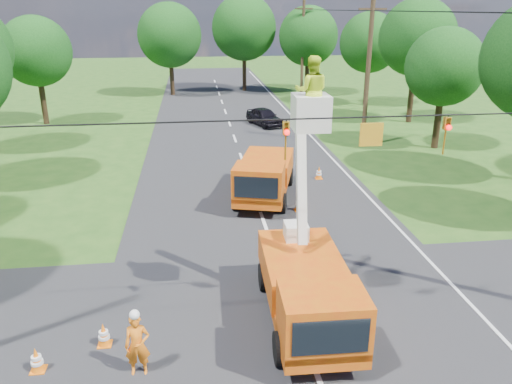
{
  "coord_description": "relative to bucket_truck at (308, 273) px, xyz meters",
  "views": [
    {
      "loc": [
        -2.85,
        -9.89,
        8.87
      ],
      "look_at": [
        -0.73,
        6.91,
        2.6
      ],
      "focal_mm": 35.0,
      "sensor_mm": 36.0,
      "label": 1
    }
  ],
  "objects": [
    {
      "name": "ground",
      "position": [
        -0.23,
        17.49,
        -1.66
      ],
      "size": [
        140.0,
        140.0,
        0.0
      ],
      "primitive_type": "plane",
      "color": "#244D17",
      "rests_on": "ground"
    },
    {
      "name": "road_main",
      "position": [
        -0.23,
        17.49,
        -1.66
      ],
      "size": [
        12.0,
        100.0,
        0.06
      ],
      "primitive_type": "cube",
      "color": "black",
      "rests_on": "ground"
    },
    {
      "name": "road_cross",
      "position": [
        -0.23,
        -0.51,
        -1.66
      ],
      "size": [
        56.0,
        10.0,
        0.07
      ],
      "primitive_type": "cube",
      "color": "black",
      "rests_on": "ground"
    },
    {
      "name": "edge_line",
      "position": [
        5.37,
        17.49,
        -1.66
      ],
      "size": [
        0.12,
        90.0,
        0.02
      ],
      "primitive_type": "cube",
      "color": "silver",
      "rests_on": "ground"
    },
    {
      "name": "bucket_truck",
      "position": [
        0.0,
        0.0,
        0.0
      ],
      "size": [
        2.51,
        5.99,
        7.73
      ],
      "rotation": [
        0.0,
        0.0,
        -0.03
      ],
      "color": "#C1600D",
      "rests_on": "ground"
    },
    {
      "name": "second_truck",
      "position": [
        0.21,
        10.4,
        -0.48
      ],
      "size": [
        3.77,
        6.43,
        2.27
      ],
      "rotation": [
        0.0,
        0.0,
        -0.27
      ],
      "color": "#C1600D",
      "rests_on": "ground"
    },
    {
      "name": "ground_worker",
      "position": [
        -4.74,
        -1.66,
        -0.78
      ],
      "size": [
        0.65,
        0.43,
        1.76
      ],
      "primitive_type": "imported",
      "rotation": [
        0.0,
        0.0,
        0.01
      ],
      "color": "#DE4A12",
      "rests_on": "ground"
    },
    {
      "name": "distant_car",
      "position": [
        2.53,
        26.64,
        -0.96
      ],
      "size": [
        2.94,
        4.41,
        1.4
      ],
      "primitive_type": "imported",
      "rotation": [
        0.0,
        0.0,
        0.35
      ],
      "color": "black",
      "rests_on": "ground"
    },
    {
      "name": "traffic_cone_2",
      "position": [
        1.42,
        4.02,
        -1.3
      ],
      "size": [
        0.38,
        0.38,
        0.71
      ],
      "color": "orange",
      "rests_on": "ground"
    },
    {
      "name": "traffic_cone_3",
      "position": [
        1.56,
        8.6,
        -1.3
      ],
      "size": [
        0.38,
        0.38,
        0.71
      ],
      "color": "orange",
      "rests_on": "ground"
    },
    {
      "name": "traffic_cone_4",
      "position": [
        -5.81,
        -0.39,
        -1.3
      ],
      "size": [
        0.38,
        0.38,
        0.71
      ],
      "color": "orange",
      "rests_on": "ground"
    },
    {
      "name": "traffic_cone_5",
      "position": [
        -7.36,
        -1.25,
        -1.3
      ],
      "size": [
        0.38,
        0.38,
        0.71
      ],
      "color": "orange",
      "rests_on": "ground"
    },
    {
      "name": "traffic_cone_7",
      "position": [
        3.61,
        12.98,
        -1.3
      ],
      "size": [
        0.38,
        0.38,
        0.71
      ],
      "color": "orange",
      "rests_on": "ground"
    },
    {
      "name": "pole_right_mid",
      "position": [
        8.27,
        19.49,
        3.44
      ],
      "size": [
        1.8,
        0.3,
        10.0
      ],
      "color": "#4C3823",
      "rests_on": "ground"
    },
    {
      "name": "pole_right_far",
      "position": [
        8.27,
        39.49,
        3.44
      ],
      "size": [
        1.8,
        0.3,
        10.0
      ],
      "color": "#4C3823",
      "rests_on": "ground"
    },
    {
      "name": "signal_span",
      "position": [
        2.0,
        -0.51,
        4.22
      ],
      "size": [
        18.0,
        0.29,
        1.07
      ],
      "color": "black",
      "rests_on": "ground"
    },
    {
      "name": "tree_left_f",
      "position": [
        -15.03,
        29.49,
        4.02
      ],
      "size": [
        5.4,
        5.4,
        8.4
      ],
      "color": "#382616",
      "rests_on": "ground"
    },
    {
      "name": "tree_right_c",
      "position": [
        12.97,
        18.49,
        3.65
      ],
      "size": [
        5.0,
        5.0,
        7.83
      ],
      "color": "#382616",
      "rests_on": "ground"
    },
    {
      "name": "tree_right_d",
      "position": [
        14.57,
        26.49,
        5.02
      ],
      "size": [
        6.0,
        6.0,
        9.7
      ],
      "color": "#382616",
      "rests_on": "ground"
    },
    {
      "name": "tree_right_e",
      "position": [
        13.57,
        34.49,
        4.15
      ],
      "size": [
        5.6,
        5.6,
        8.63
      ],
      "color": "#382616",
      "rests_on": "ground"
    },
    {
      "name": "tree_far_a",
      "position": [
        -5.23,
        42.49,
        4.53
      ],
      "size": [
        6.6,
        6.6,
        9.5
      ],
      "color": "#382616",
      "rests_on": "ground"
    },
    {
      "name": "tree_far_b",
      "position": [
        2.77,
        44.49,
        5.15
      ],
      "size": [
        7.0,
        7.0,
        10.32
      ],
      "color": "#382616",
      "rests_on": "ground"
    },
    {
      "name": "tree_far_c",
      "position": [
        9.27,
        41.49,
        4.4
      ],
      "size": [
        6.2,
        6.2,
        9.18
      ],
      "color": "#382616",
      "rests_on": "ground"
    }
  ]
}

